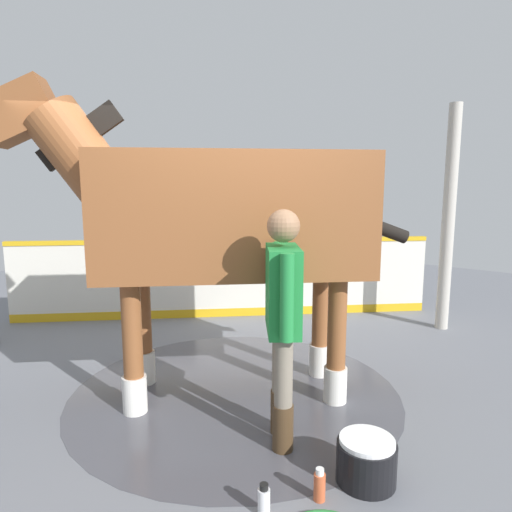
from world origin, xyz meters
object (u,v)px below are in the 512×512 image
(horse, at_px, (221,217))
(bottle_shampoo, at_px, (264,500))
(wash_bucket, at_px, (366,460))
(handler, at_px, (283,311))
(bottle_spray, at_px, (320,486))

(horse, xyz_separation_m, bottle_shampoo, (0.99, 1.20, -1.51))
(bottle_shampoo, bearing_deg, wash_bucket, 151.32)
(wash_bucket, bearing_deg, horse, -103.37)
(wash_bucket, xyz_separation_m, bottle_shampoo, (0.62, -0.34, -0.06))
(handler, height_order, bottle_spray, handler)
(wash_bucket, bearing_deg, handler, -93.98)
(horse, distance_m, bottle_spray, 2.16)
(handler, bearing_deg, wash_bucket, -43.13)
(wash_bucket, distance_m, bottle_shampoo, 0.71)
(handler, distance_m, bottle_spray, 1.11)
(horse, height_order, wash_bucket, horse)
(wash_bucket, relative_size, bottle_shampoo, 2.00)
(horse, distance_m, bottle_shampoo, 2.17)
(bottle_shampoo, relative_size, bottle_spray, 0.93)
(bottle_spray, bearing_deg, horse, -116.55)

